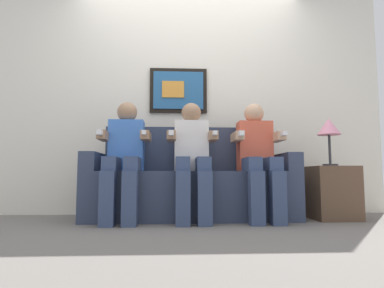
# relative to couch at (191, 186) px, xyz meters

# --- Properties ---
(ground_plane) EXTENTS (5.68, 5.68, 0.00)m
(ground_plane) POSITION_rel_couch_xyz_m (0.00, -0.33, -0.31)
(ground_plane) COLOR #66605B
(back_wall_assembly) EXTENTS (4.37, 0.10, 2.60)m
(back_wall_assembly) POSITION_rel_couch_xyz_m (-0.00, 0.44, 0.99)
(back_wall_assembly) COLOR silver
(back_wall_assembly) RESTS_ON ground_plane
(couch) EXTENTS (1.97, 0.58, 0.90)m
(couch) POSITION_rel_couch_xyz_m (0.00, 0.00, 0.00)
(couch) COLOR #333D56
(couch) RESTS_ON ground_plane
(person_on_left) EXTENTS (0.46, 0.56, 1.11)m
(person_on_left) POSITION_rel_couch_xyz_m (-0.61, -0.17, 0.29)
(person_on_left) COLOR #3F72CC
(person_on_left) RESTS_ON ground_plane
(person_in_middle) EXTENTS (0.46, 0.56, 1.11)m
(person_in_middle) POSITION_rel_couch_xyz_m (-0.00, -0.17, 0.29)
(person_in_middle) COLOR white
(person_in_middle) RESTS_ON ground_plane
(person_on_right) EXTENTS (0.46, 0.56, 1.11)m
(person_on_right) POSITION_rel_couch_xyz_m (0.61, -0.17, 0.29)
(person_on_right) COLOR #D8593F
(person_on_right) RESTS_ON ground_plane
(side_table_right) EXTENTS (0.40, 0.40, 0.50)m
(side_table_right) POSITION_rel_couch_xyz_m (1.34, -0.11, -0.06)
(side_table_right) COLOR brown
(side_table_right) RESTS_ON ground_plane
(table_lamp) EXTENTS (0.22, 0.22, 0.46)m
(table_lamp) POSITION_rel_couch_xyz_m (1.32, -0.13, 0.55)
(table_lamp) COLOR #333338
(table_lamp) RESTS_ON side_table_right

